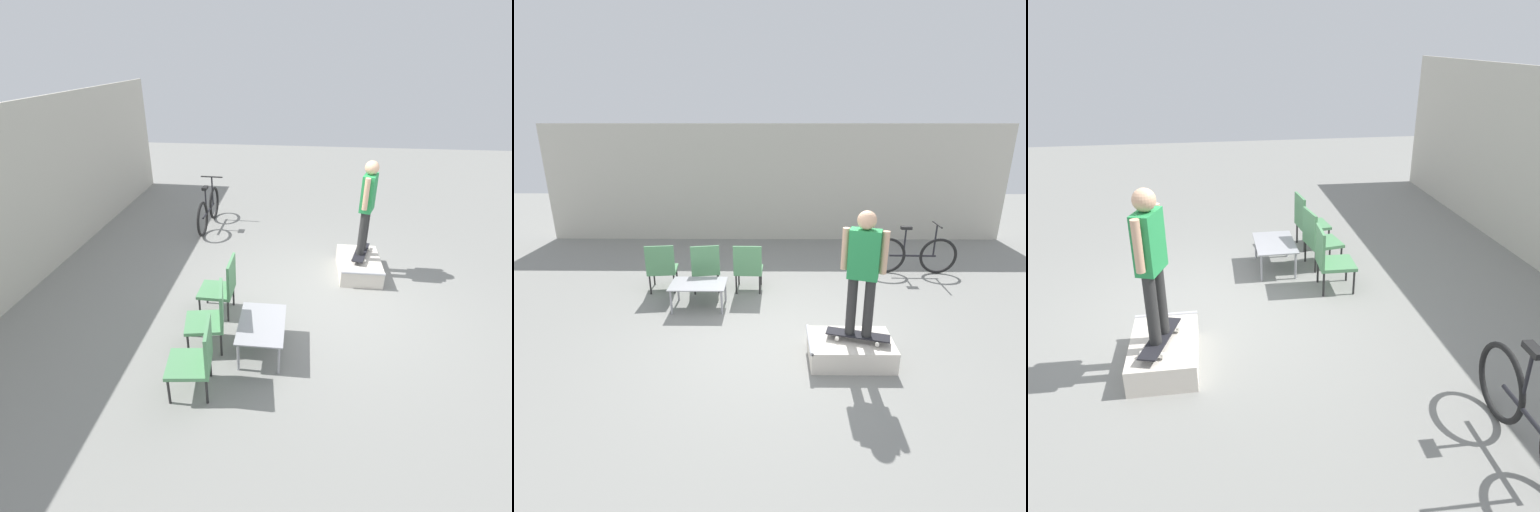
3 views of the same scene
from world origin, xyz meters
The scene contains 10 objects.
ground_plane centered at (0.00, 0.00, 0.00)m, with size 24.00×24.00×0.00m, color gray.
house_wall_back centered at (0.00, 5.19, 1.50)m, with size 12.00×0.06×3.00m.
skate_ramp_box centered at (0.98, -0.54, 0.16)m, with size 1.15×0.74×0.33m.
skateboard_on_ramp centered at (1.07, -0.56, 0.39)m, with size 0.86×0.42×0.07m.
person_skater centered at (1.07, -0.56, 1.39)m, with size 0.54×0.31×1.68m.
coffee_table centered at (-1.35, 1.03, 0.40)m, with size 0.95×0.62×0.45m.
patio_chair_left centered at (-2.16, 1.72, 0.50)m, with size 0.58×0.58×0.94m.
patio_chair_center centered at (-1.33, 1.72, 0.50)m, with size 0.60×0.60×0.94m.
patio_chair_right centered at (-0.53, 1.72, 0.50)m, with size 0.53×0.53×0.94m.
bicycle centered at (2.87, 2.69, 0.41)m, with size 1.84×0.52×1.08m.
Camera 2 is at (-0.07, -5.25, 3.14)m, focal length 28.00 mm.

